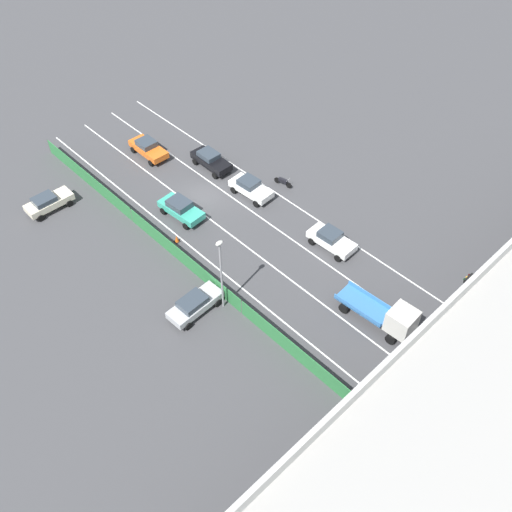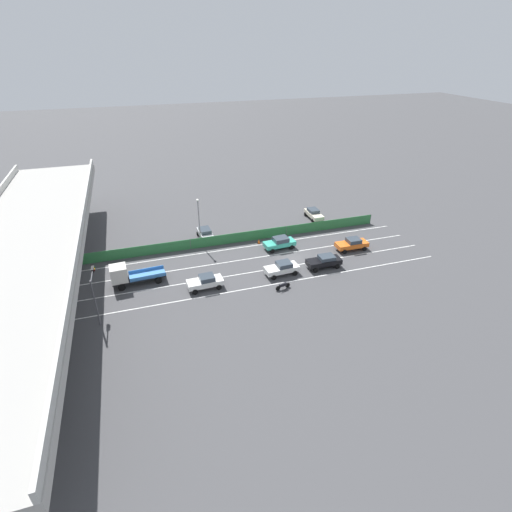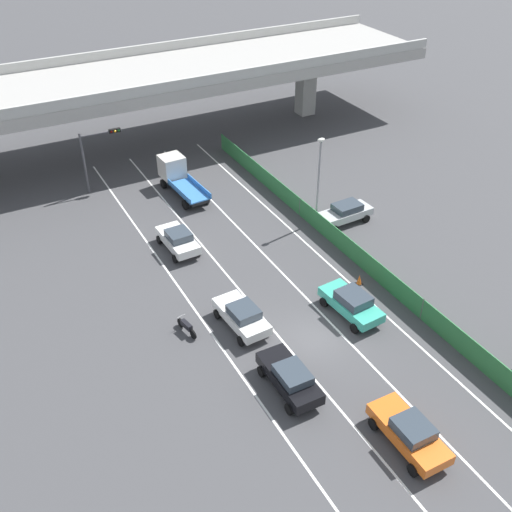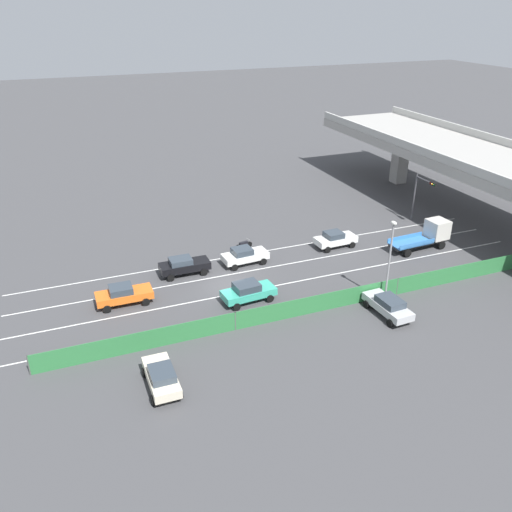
{
  "view_description": "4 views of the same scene",
  "coord_description": "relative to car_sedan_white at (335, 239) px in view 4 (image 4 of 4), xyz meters",
  "views": [
    {
      "loc": [
        24.8,
        33.06,
        34.63
      ],
      "look_at": [
        2.9,
        10.16,
        1.51
      ],
      "focal_mm": 39.83,
      "sensor_mm": 36.0,
      "label": 1
    },
    {
      "loc": [
        -42.38,
        18.93,
        25.9
      ],
      "look_at": [
        -0.39,
        5.5,
        1.49
      ],
      "focal_mm": 27.56,
      "sensor_mm": 36.0,
      "label": 2
    },
    {
      "loc": [
        -15.81,
        -22.18,
        24.64
      ],
      "look_at": [
        0.04,
        7.34,
        1.57
      ],
      "focal_mm": 42.39,
      "sensor_mm": 36.0,
      "label": 3
    },
    {
      "loc": [
        38.97,
        -12.83,
        22.38
      ],
      "look_at": [
        -2.34,
        3.78,
        1.09
      ],
      "focal_mm": 37.65,
      "sensor_mm": 36.0,
      "label": 4
    }
  ],
  "objects": [
    {
      "name": "parked_sedan_cream",
      "position": [
        14.89,
        -20.94,
        -0.01
      ],
      "size": [
        4.28,
        1.96,
        1.58
      ],
      "color": "beige",
      "rests_on": "ground"
    },
    {
      "name": "car_taxi_orange",
      "position": [
        3.39,
        -21.42,
        0.0
      ],
      "size": [
        2.07,
        4.53,
        1.64
      ],
      "color": "orange",
      "rests_on": "ground"
    },
    {
      "name": "lane_line_right_edge",
      "position": [
        8.65,
        -7.15,
        -0.89
      ],
      "size": [
        0.14,
        47.18,
        0.01
      ],
      "primitive_type": "cube",
      "color": "silver",
      "rests_on": "ground"
    },
    {
      "name": "street_lamp",
      "position": [
        10.93,
        -1.48,
        3.4
      ],
      "size": [
        0.6,
        0.36,
        7.06
      ],
      "color": "gray",
      "rests_on": "ground"
    },
    {
      "name": "flatbed_truck_blue",
      "position": [
        3.48,
        8.65,
        0.49
      ],
      "size": [
        2.47,
        6.35,
        2.71
      ],
      "color": "black",
      "rests_on": "ground"
    },
    {
      "name": "car_hatchback_white",
      "position": [
        0.2,
        -9.75,
        -0.0
      ],
      "size": [
        2.22,
        4.38,
        1.63
      ],
      "color": "silver",
      "rests_on": "ground"
    },
    {
      "name": "green_fence",
      "position": [
        10.38,
        -7.15,
        -0.13
      ],
      "size": [
        0.1,
        43.28,
        1.53
      ],
      "color": "#2D753D",
      "rests_on": "ground"
    },
    {
      "name": "car_taxi_teal",
      "position": [
        6.76,
        -11.92,
        0.03
      ],
      "size": [
        2.33,
        4.53,
        1.68
      ],
      "color": "teal",
      "rests_on": "ground"
    },
    {
      "name": "lane_line_left_edge",
      "position": [
        -1.72,
        -7.15,
        -0.89
      ],
      "size": [
        0.14,
        47.18,
        0.01
      ],
      "primitive_type": "cube",
      "color": "silver",
      "rests_on": "ground"
    },
    {
      "name": "car_sedan_black",
      "position": [
        0.13,
        -15.53,
        0.01
      ],
      "size": [
        1.99,
        4.48,
        1.63
      ],
      "color": "black",
      "rests_on": "ground"
    },
    {
      "name": "car_sedan_white",
      "position": [
        0.0,
        0.0,
        0.0
      ],
      "size": [
        2.14,
        4.27,
        1.64
      ],
      "color": "white",
      "rests_on": "ground"
    },
    {
      "name": "lane_line_mid_left",
      "position": [
        1.74,
        -7.15,
        -0.89
      ],
      "size": [
        0.14,
        47.18,
        0.01
      ],
      "primitive_type": "cube",
      "color": "silver",
      "rests_on": "ground"
    },
    {
      "name": "traffic_cone",
      "position": [
        9.12,
        -9.6,
        -0.55
      ],
      "size": [
        0.47,
        0.47,
        0.73
      ],
      "color": "orange",
      "rests_on": "ground"
    },
    {
      "name": "parked_wagon_silver",
      "position": [
        12.85,
        -2.56,
        -0.0
      ],
      "size": [
        4.59,
        2.1,
        1.59
      ],
      "color": "#B2B5B7",
      "rests_on": "ground"
    },
    {
      "name": "ground_plane",
      "position": [
        3.46,
        -12.74,
        -0.89
      ],
      "size": [
        300.0,
        300.0,
        0.0
      ],
      "primitive_type": "plane",
      "color": "#424244"
    },
    {
      "name": "motorcycle",
      "position": [
        -2.99,
        -8.62,
        -0.43
      ],
      "size": [
        0.64,
        1.93,
        0.93
      ],
      "color": "black",
      "rests_on": "ground"
    },
    {
      "name": "lane_line_mid_right",
      "position": [
        5.19,
        -7.15,
        -0.89
      ],
      "size": [
        0.14,
        47.18,
        0.01
      ],
      "primitive_type": "cube",
      "color": "silver",
      "rests_on": "ground"
    },
    {
      "name": "traffic_light",
      "position": [
        -2.19,
        11.73,
        2.89
      ],
      "size": [
        3.42,
        0.43,
        5.32
      ],
      "color": "#47474C",
      "rests_on": "ground"
    }
  ]
}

